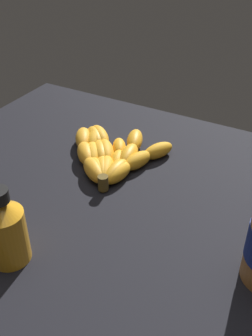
{
  "coord_description": "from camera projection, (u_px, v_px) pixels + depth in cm",
  "views": [
    {
      "loc": [
        31.8,
        -50.78,
        46.98
      ],
      "look_at": [
        2.09,
        2.88,
        4.56
      ],
      "focal_mm": 43.15,
      "sensor_mm": 36.0,
      "label": 1
    }
  ],
  "objects": [
    {
      "name": "honey_bottle",
      "position": [
        5.0,
        229.0,
        0.59
      ],
      "size": [
        6.23,
        6.23,
        13.09
      ],
      "color": "orange",
      "rests_on": "ground_plane"
    },
    {
      "name": "banana_bunch",
      "position": [
        108.0,
        155.0,
        0.84
      ],
      "size": [
        23.15,
        22.17,
        3.5
      ],
      "color": "orange",
      "rests_on": "ground_plane"
    },
    {
      "name": "ground_plane",
      "position": [
        109.0,
        202.0,
        0.77
      ],
      "size": [
        86.03,
        71.79,
        4.74
      ],
      "primitive_type": "cube",
      "color": "black"
    }
  ]
}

